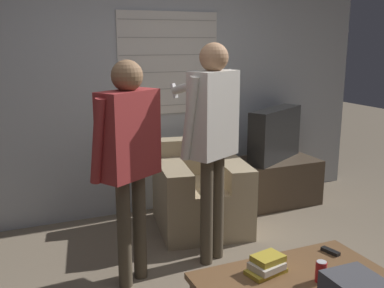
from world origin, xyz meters
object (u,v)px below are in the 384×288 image
tv (275,134)px  person_left_standing (128,146)px  spare_remote (330,251)px  coffee_table (291,280)px  armchair_beige (200,192)px  person_right_standing (212,126)px  soda_can (321,272)px  book_stack (267,265)px

tv → person_left_standing: bearing=-1.7°
person_left_standing → spare_remote: person_left_standing is taller
coffee_table → armchair_beige: bearing=84.1°
armchair_beige → tv: bearing=-155.0°
armchair_beige → person_left_standing: 1.35m
armchair_beige → person_left_standing: bearing=50.0°
coffee_table → tv: bearing=59.1°
tv → person_left_standing: (-1.89, -1.00, 0.27)m
person_right_standing → soda_can: bearing=-110.1°
tv → soda_can: size_ratio=6.56×
person_right_standing → soda_can: (0.14, -1.17, -0.67)m
book_stack → soda_can: soda_can is taller
person_left_standing → person_right_standing: 0.69m
armchair_beige → coffee_table: size_ratio=0.86×
coffee_table → person_right_standing: person_right_standing is taller
coffee_table → spare_remote: spare_remote is taller
person_left_standing → soda_can: (0.83, -1.10, -0.59)m
spare_remote → person_right_standing: bearing=102.6°
person_left_standing → spare_remote: size_ratio=12.03×
person_left_standing → coffee_table: bearing=-84.3°
armchair_beige → book_stack: 1.65m
coffee_table → book_stack: bearing=143.8°
coffee_table → person_right_standing: bearing=91.5°
tv → person_left_standing: person_left_standing is taller
coffee_table → tv: size_ratio=1.40×
person_left_standing → book_stack: size_ratio=6.28×
armchair_beige → person_left_standing: (-0.89, -0.74, 0.70)m
armchair_beige → person_left_standing: size_ratio=0.61×
spare_remote → book_stack: bearing=172.3°
tv → book_stack: 2.32m
spare_remote → person_left_standing: bearing=130.2°
tv → book_stack: tv is taller
spare_remote → armchair_beige: bearing=85.3°
coffee_table → person_right_standing: (-0.03, 1.05, 0.76)m
coffee_table → soda_can: 0.20m
soda_can → tv: bearing=63.1°
person_left_standing → soda_can: person_left_standing is taller
book_stack → armchair_beige: bearing=79.7°
armchair_beige → coffee_table: 1.72m
person_left_standing → book_stack: (0.60, -0.88, -0.60)m
person_left_standing → spare_remote: 1.54m
book_stack → spare_remote: 0.53m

